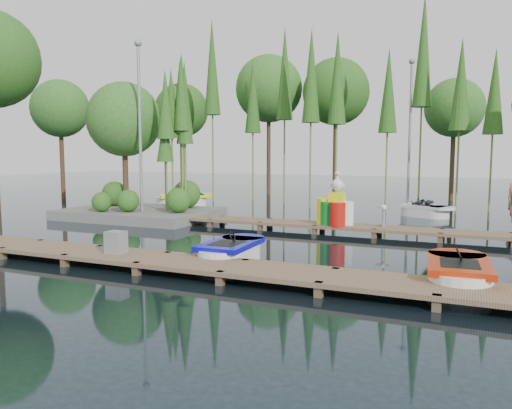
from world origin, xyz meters
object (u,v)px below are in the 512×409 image
at_px(boat_red, 458,275).
at_px(utility_cabinet, 116,242).
at_px(boat_blue, 231,253).
at_px(boat_yellow_far, 183,200).
at_px(drum_cluster, 337,209).
at_px(yellow_barrel, 325,211).
at_px(island, 136,143).

relative_size(boat_red, utility_cabinet, 5.04).
xyz_separation_m(boat_blue, utility_cabinet, (-2.44, -1.47, 0.33)).
distance_m(boat_yellow_far, utility_cabinet, 13.61).
bearing_deg(drum_cluster, boat_yellow_far, 150.33).
distance_m(boat_yellow_far, drum_cluster, 11.05).
height_order(boat_red, boat_yellow_far, boat_yellow_far).
relative_size(boat_blue, utility_cabinet, 4.64).
bearing_deg(yellow_barrel, boat_red, -52.31).
xyz_separation_m(boat_yellow_far, utility_cabinet, (5.79, -12.31, 0.27)).
bearing_deg(yellow_barrel, boat_yellow_far, 149.82).
bearing_deg(drum_cluster, boat_red, -54.51).
height_order(boat_blue, drum_cluster, drum_cluster).
xyz_separation_m(boat_blue, drum_cluster, (1.35, 5.38, 0.60)).
height_order(island, boat_yellow_far, island).
height_order(island, yellow_barrel, island).
distance_m(island, boat_yellow_far, 5.39).
height_order(boat_red, utility_cabinet, utility_cabinet).
relative_size(utility_cabinet, drum_cluster, 0.30).
bearing_deg(drum_cluster, island, 174.05).
bearing_deg(boat_yellow_far, boat_red, -59.27).
bearing_deg(utility_cabinet, boat_red, 8.71).
bearing_deg(boat_red, utility_cabinet, -175.84).
distance_m(boat_blue, boat_red, 5.39).
relative_size(island, utility_cabinet, 12.32).
relative_size(boat_yellow_far, utility_cabinet, 5.59).
xyz_separation_m(island, boat_red, (13.04, -6.59, -2.92)).
xyz_separation_m(boat_red, boat_yellow_far, (-13.62, 11.11, 0.05)).
height_order(boat_blue, utility_cabinet, utility_cabinet).
bearing_deg(boat_red, island, 148.64).
bearing_deg(boat_blue, island, 139.06).
relative_size(boat_blue, boat_yellow_far, 0.83).
bearing_deg(boat_yellow_far, island, -102.81).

